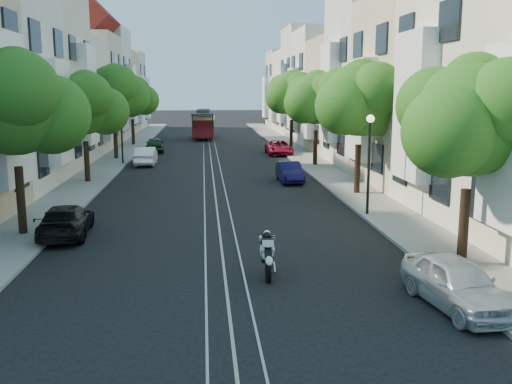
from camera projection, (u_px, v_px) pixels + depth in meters
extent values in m
plane|color=black|center=(210.00, 154.00, 47.07)|extent=(200.00, 200.00, 0.00)
cube|color=gray|center=(297.00, 153.00, 47.71)|extent=(2.50, 80.00, 0.12)
cube|color=gray|center=(121.00, 154.00, 46.40)|extent=(2.50, 80.00, 0.12)
cube|color=gray|center=(204.00, 154.00, 47.01)|extent=(0.06, 80.00, 0.02)
cube|color=gray|center=(210.00, 154.00, 47.06)|extent=(0.06, 80.00, 0.02)
cube|color=gray|center=(217.00, 154.00, 47.11)|extent=(0.06, 80.00, 0.02)
cube|color=tan|center=(210.00, 154.00, 47.07)|extent=(0.08, 80.00, 0.01)
cube|color=silver|center=(506.00, 85.00, 23.65)|extent=(7.00, 8.00, 11.00)
cube|color=white|center=(416.00, 106.00, 23.47)|extent=(0.90, 3.04, 6.05)
cube|color=beige|center=(430.00, 95.00, 31.58)|extent=(7.00, 8.00, 10.00)
cube|color=white|center=(362.00, 110.00, 31.38)|extent=(0.90, 3.04, 5.50)
cube|color=silver|center=(385.00, 79.00, 39.24)|extent=(7.00, 8.00, 12.00)
cube|color=white|center=(331.00, 93.00, 39.07)|extent=(0.90, 3.04, 6.60)
cube|color=#C6B28C|center=(354.00, 99.00, 47.35)|extent=(7.00, 8.00, 9.00)
cube|color=white|center=(309.00, 108.00, 47.13)|extent=(0.90, 3.04, 4.95)
cube|color=white|center=(333.00, 90.00, 55.05)|extent=(7.00, 8.00, 10.50)
cube|color=white|center=(294.00, 99.00, 54.86)|extent=(0.90, 3.04, 5.78)
cube|color=beige|center=(317.00, 85.00, 62.80)|extent=(7.00, 8.00, 11.50)
cube|color=white|center=(283.00, 93.00, 62.62)|extent=(0.90, 3.04, 6.32)
cube|color=silver|center=(304.00, 94.00, 70.82)|extent=(7.00, 8.00, 9.50)
cube|color=white|center=(274.00, 100.00, 70.61)|extent=(0.90, 3.04, 5.23)
cube|color=beige|center=(294.00, 91.00, 78.61)|extent=(7.00, 8.00, 10.00)
cube|color=white|center=(267.00, 97.00, 78.41)|extent=(0.90, 3.04, 5.50)
cube|color=white|center=(4.00, 110.00, 22.00)|extent=(0.90, 3.04, 5.93)
cube|color=white|center=(57.00, 112.00, 29.91)|extent=(0.90, 3.04, 5.39)
cube|color=beige|center=(26.00, 80.00, 37.09)|extent=(7.00, 8.00, 11.76)
cube|color=white|center=(87.00, 95.00, 37.61)|extent=(0.90, 3.04, 6.47)
cube|color=silver|center=(58.00, 101.00, 45.19)|extent=(7.00, 8.00, 8.82)
cube|color=white|center=(107.00, 109.00, 45.66)|extent=(0.90, 3.04, 4.85)
cube|color=beige|center=(79.00, 91.00, 52.90)|extent=(7.00, 8.00, 10.29)
cube|color=white|center=(121.00, 100.00, 53.39)|extent=(0.90, 3.04, 5.66)
cube|color=silver|center=(95.00, 86.00, 60.65)|extent=(7.00, 8.00, 11.27)
cube|color=white|center=(131.00, 94.00, 61.16)|extent=(0.90, 3.04, 6.20)
cube|color=#C6B28C|center=(107.00, 95.00, 68.67)|extent=(7.00, 8.00, 9.31)
cube|color=white|center=(140.00, 101.00, 69.14)|extent=(0.90, 3.04, 5.12)
cube|color=white|center=(117.00, 92.00, 76.46)|extent=(7.00, 8.00, 9.80)
cube|color=white|center=(146.00, 98.00, 76.94)|extent=(0.90, 3.04, 5.39)
cylinder|color=black|center=(464.00, 226.00, 17.12)|extent=(0.30, 0.30, 2.27)
sphere|color=#274E13|center=(471.00, 119.00, 16.55)|extent=(3.38, 3.38, 3.38)
sphere|color=#274E13|center=(497.00, 131.00, 17.21)|extent=(2.70, 2.70, 2.70)
sphere|color=#274E13|center=(449.00, 131.00, 15.83)|extent=(2.64, 2.64, 2.64)
sphere|color=#274E13|center=(475.00, 87.00, 16.49)|extent=(2.03, 2.03, 2.03)
cylinder|color=black|center=(357.00, 169.00, 28.86)|extent=(0.30, 0.30, 2.45)
sphere|color=#274E13|center=(360.00, 99.00, 28.24)|extent=(3.64, 3.64, 3.64)
sphere|color=#274E13|center=(378.00, 107.00, 28.90)|extent=(2.91, 2.91, 2.91)
sphere|color=#274E13|center=(344.00, 106.00, 27.52)|extent=(2.84, 2.84, 2.84)
sphere|color=#274E13|center=(362.00, 81.00, 28.19)|extent=(2.18, 2.18, 2.18)
cylinder|color=black|center=(315.00, 147.00, 39.65)|extent=(0.30, 0.30, 2.38)
sphere|color=#274E13|center=(316.00, 99.00, 39.04)|extent=(3.54, 3.54, 3.54)
sphere|color=#274E13|center=(330.00, 104.00, 39.71)|extent=(2.83, 2.83, 2.83)
sphere|color=#274E13|center=(304.00, 103.00, 38.33)|extent=(2.76, 2.76, 2.76)
sphere|color=#274E13|center=(318.00, 85.00, 38.99)|extent=(2.12, 2.12, 2.12)
cylinder|color=black|center=(291.00, 134.00, 50.41)|extent=(0.30, 0.30, 2.52)
sphere|color=#274E13|center=(292.00, 93.00, 49.77)|extent=(3.74, 3.74, 3.74)
sphere|color=#274E13|center=(303.00, 98.00, 50.44)|extent=(3.00, 3.00, 3.00)
sphere|color=#274E13|center=(282.00, 97.00, 49.06)|extent=(2.92, 2.92, 2.92)
sphere|color=#274E13|center=(293.00, 83.00, 49.72)|extent=(2.25, 2.25, 2.25)
cylinder|color=black|center=(21.00, 200.00, 20.70)|extent=(0.30, 0.30, 2.45)
sphere|color=#274E13|center=(14.00, 104.00, 20.08)|extent=(3.64, 3.64, 3.64)
sphere|color=#274E13|center=(50.00, 114.00, 20.74)|extent=(2.91, 2.91, 2.91)
sphere|color=#274E13|center=(16.00, 78.00, 20.03)|extent=(2.18, 2.18, 2.18)
cylinder|color=black|center=(87.00, 161.00, 32.47)|extent=(0.30, 0.30, 2.27)
sphere|color=#274E13|center=(84.00, 104.00, 31.90)|extent=(3.38, 3.38, 3.38)
sphere|color=#274E13|center=(106.00, 111.00, 32.56)|extent=(2.70, 2.70, 2.70)
sphere|color=#274E13|center=(64.00, 110.00, 31.18)|extent=(2.64, 2.64, 2.64)
sphere|color=#274E13|center=(85.00, 88.00, 31.85)|extent=(2.03, 2.03, 2.03)
cylinder|color=black|center=(116.00, 141.00, 43.22)|extent=(0.30, 0.30, 2.62)
sphere|color=#274E13|center=(113.00, 91.00, 42.56)|extent=(3.90, 3.90, 3.90)
sphere|color=#274E13|center=(129.00, 97.00, 43.22)|extent=(3.12, 3.12, 3.12)
sphere|color=#274E13|center=(99.00, 96.00, 41.84)|extent=(3.04, 3.04, 3.04)
sphere|color=#274E13|center=(114.00, 79.00, 42.50)|extent=(2.34, 2.34, 2.34)
cylinder|color=black|center=(133.00, 132.00, 54.02)|extent=(0.30, 0.30, 2.38)
sphere|color=#274E13|center=(132.00, 96.00, 53.42)|extent=(3.54, 3.54, 3.54)
sphere|color=#274E13|center=(144.00, 100.00, 54.08)|extent=(2.83, 2.83, 2.83)
sphere|color=#274E13|center=(120.00, 99.00, 52.70)|extent=(2.76, 2.76, 2.76)
sphere|color=#274E13|center=(132.00, 86.00, 53.37)|extent=(2.12, 2.12, 2.12)
cylinder|color=black|center=(369.00, 167.00, 23.74)|extent=(0.12, 0.12, 4.00)
sphere|color=#FFF2CC|center=(371.00, 119.00, 23.39)|extent=(0.32, 0.32, 0.32)
cylinder|color=black|center=(122.00, 135.00, 40.24)|extent=(0.12, 0.12, 4.00)
sphere|color=#FFF2CC|center=(121.00, 106.00, 39.88)|extent=(0.32, 0.32, 0.32)
torus|color=black|center=(268.00, 271.00, 15.98)|extent=(0.18, 0.73, 0.73)
torus|color=black|center=(266.00, 241.00, 17.09)|extent=(0.42, 0.69, 0.71)
ellipsoid|color=silver|center=(267.00, 250.00, 16.47)|extent=(0.47, 1.00, 0.81)
ellipsoid|color=silver|center=(268.00, 245.00, 16.21)|extent=(0.38, 0.55, 0.46)
cube|color=black|center=(268.00, 255.00, 15.83)|extent=(0.23, 0.53, 0.31)
cube|color=silver|center=(268.00, 243.00, 16.17)|extent=(0.35, 0.56, 0.29)
sphere|color=black|center=(267.00, 236.00, 16.45)|extent=(0.26, 0.26, 0.26)
cube|color=black|center=(204.00, 135.00, 61.85)|extent=(2.43, 7.55, 0.28)
cube|color=#520D13|center=(204.00, 124.00, 61.65)|extent=(2.41, 4.75, 2.24)
cube|color=beige|center=(204.00, 117.00, 61.50)|extent=(2.46, 4.80, 0.56)
cube|color=#2D2D30|center=(204.00, 113.00, 61.43)|extent=(2.61, 7.56, 0.17)
cube|color=#2D2D30|center=(203.00, 111.00, 61.39)|extent=(1.46, 4.25, 0.33)
imported|color=#A3AAAF|center=(457.00, 283.00, 13.99)|extent=(1.96, 3.84, 1.25)
imported|color=#0E0B39|center=(290.00, 172.00, 33.01)|extent=(1.30, 3.53, 1.15)
imported|color=maroon|center=(279.00, 148.00, 46.67)|extent=(1.99, 4.24, 1.17)
imported|color=black|center=(66.00, 221.00, 20.80)|extent=(1.90, 4.13, 1.17)
imported|color=white|center=(146.00, 156.00, 40.41)|extent=(1.38, 3.92, 1.29)
imported|color=#15341A|center=(155.00, 145.00, 48.41)|extent=(1.71, 3.85, 1.29)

